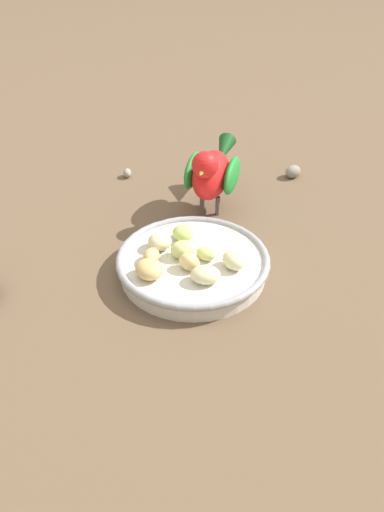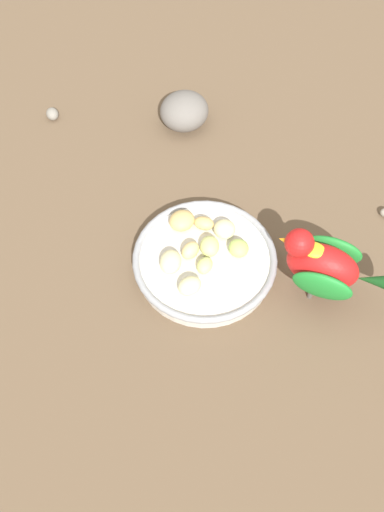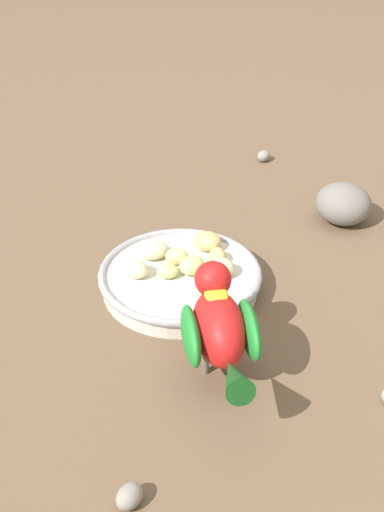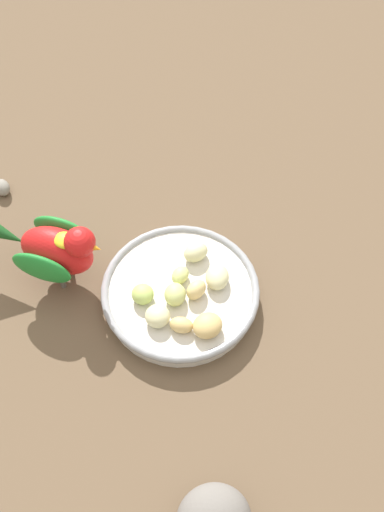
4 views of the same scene
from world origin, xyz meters
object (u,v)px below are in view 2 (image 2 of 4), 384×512
apple_piece_2 (190,250)px  apple_piece_8 (209,248)px  apple_piece_5 (239,250)px  rock_large (184,111)px  apple_piece_3 (225,229)px  apple_piece_4 (182,221)px  apple_piece_7 (204,223)px  feeding_bowl (205,262)px  apple_piece_0 (205,265)px  apple_piece_6 (171,262)px  apple_piece_1 (190,286)px  pebble_1 (52,114)px  parrot (325,265)px

apple_piece_2 → apple_piece_8: apple_piece_8 is taller
apple_piece_5 → rock_large: (-0.10, 0.28, -0.00)m
apple_piece_3 → apple_piece_5: apple_piece_3 is taller
apple_piece_4 → apple_piece_7: size_ratio=1.29×
apple_piece_3 → apple_piece_4: same height
apple_piece_7 → apple_piece_3: bearing=-19.0°
feeding_bowl → apple_piece_4: apple_piece_4 is taller
apple_piece_0 → apple_piece_4: (-0.04, 0.08, 0.00)m
feeding_bowl → apple_piece_2: 0.03m
apple_piece_6 → rock_large: (-0.00, 0.31, -0.01)m
apple_piece_2 → apple_piece_4: (-0.02, 0.05, 0.00)m
apple_piece_2 → apple_piece_3: bearing=40.1°
feeding_bowl → apple_piece_1: 0.06m
feeding_bowl → apple_piece_0: 0.03m
feeding_bowl → apple_piece_5: size_ratio=7.05×
apple_piece_1 → apple_piece_7: apple_piece_1 is taller
pebble_1 → apple_piece_3: bearing=-39.0°
parrot → pebble_1: (-0.45, 0.33, -0.06)m
feeding_bowl → apple_piece_3: (0.03, 0.05, 0.02)m
apple_piece_7 → pebble_1: size_ratio=1.21×
apple_piece_2 → feeding_bowl: bearing=-14.1°
apple_piece_5 → feeding_bowl: bearing=-168.4°
apple_piece_5 → apple_piece_1: bearing=-136.5°
apple_piece_5 → pebble_1: size_ratio=1.20×
feeding_bowl → apple_piece_2: size_ratio=7.00×
feeding_bowl → apple_piece_1: (-0.02, -0.05, 0.02)m
apple_piece_6 → apple_piece_7: (0.04, 0.07, -0.00)m
apple_piece_1 → pebble_1: 0.44m
apple_piece_5 → apple_piece_3: bearing=120.6°
apple_piece_6 → apple_piece_4: bearing=81.1°
apple_piece_0 → rock_large: bearing=99.0°
feeding_bowl → apple_piece_8: bearing=60.7°
apple_piece_6 → apple_piece_7: size_ratio=1.29×
apple_piece_2 → apple_piece_4: bearing=106.6°
apple_piece_2 → apple_piece_3: size_ratio=0.92×
apple_piece_4 → apple_piece_0: bearing=-63.5°
apple_piece_4 → feeding_bowl: bearing=-57.4°
apple_piece_1 → apple_piece_3: (0.05, 0.10, -0.00)m
parrot → pebble_1: size_ratio=6.96×
apple_piece_6 → apple_piece_8: apple_piece_8 is taller
apple_piece_1 → rock_large: bearing=94.9°
apple_piece_7 → parrot: (0.17, -0.09, 0.04)m
feeding_bowl → apple_piece_3: bearing=59.7°
feeding_bowl → apple_piece_7: apple_piece_7 is taller
apple_piece_4 → apple_piece_8: (0.04, -0.05, 0.00)m
apple_piece_4 → apple_piece_5: bearing=-29.3°
pebble_1 → apple_piece_5: bearing=-40.9°
apple_piece_4 → pebble_1: (-0.24, 0.24, -0.03)m
apple_piece_6 → apple_piece_7: bearing=58.2°
apple_piece_4 → rock_large: bearing=92.8°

